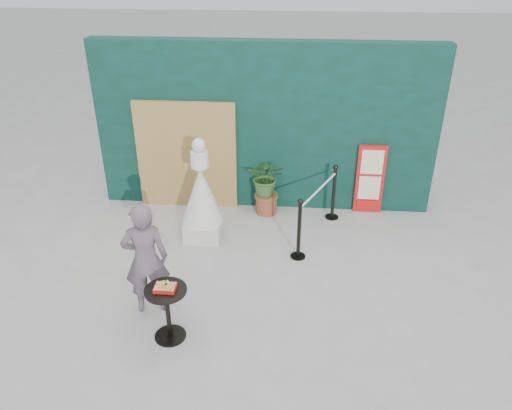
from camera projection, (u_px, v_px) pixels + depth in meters
ground at (249, 312)px, 6.78m from camera, size 60.00×60.00×0.00m
back_wall at (265, 128)px, 8.81m from camera, size 6.00×0.30×3.00m
bamboo_fence at (187, 156)px, 8.97m from camera, size 1.80×0.08×2.00m
woman at (146, 259)px, 6.46m from camera, size 0.67×0.52×1.62m
menu_board at (370, 180)px, 8.91m from camera, size 0.50×0.07×1.30m
statue at (202, 199)px, 8.11m from camera, size 0.69×0.69×1.76m
cafe_table at (167, 306)px, 6.12m from camera, size 0.52×0.52×0.75m
food_basket at (165, 287)px, 5.99m from camera, size 0.26×0.19×0.11m
planter at (266, 182)px, 8.89m from camera, size 0.63×0.55×1.08m
stanchion_barrier at (318, 210)px, 8.24m from camera, size 0.84×1.54×1.03m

